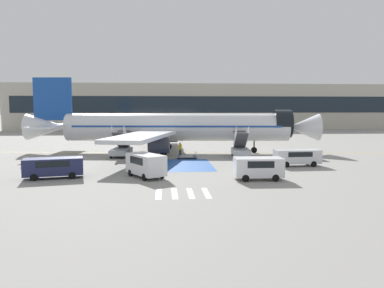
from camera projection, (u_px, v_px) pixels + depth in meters
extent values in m
plane|color=gray|center=(182.00, 153.00, 53.68)|extent=(600.00, 600.00, 0.00)
cube|color=gold|center=(177.00, 153.00, 53.49)|extent=(74.95, 8.17, 0.01)
cube|color=#2856A8|center=(181.00, 165.00, 42.00)|extent=(6.87, 9.35, 0.01)
cube|color=silver|center=(159.00, 194.00, 27.94)|extent=(0.44, 3.60, 0.01)
cube|color=silver|center=(175.00, 193.00, 28.03)|extent=(0.44, 3.60, 0.01)
cube|color=silver|center=(191.00, 193.00, 28.13)|extent=(0.44, 3.60, 0.01)
cube|color=silver|center=(206.00, 193.00, 28.22)|extent=(0.44, 3.60, 0.01)
cylinder|color=silver|center=(177.00, 127.00, 53.14)|extent=(31.59, 7.20, 3.90)
cone|color=silver|center=(303.00, 127.00, 52.67)|extent=(4.67, 4.26, 3.83)
cone|color=silver|center=(48.00, 127.00, 53.63)|extent=(6.22, 4.35, 3.75)
cylinder|color=black|center=(282.00, 124.00, 52.70)|extent=(2.75, 4.17, 3.94)
cube|color=#19479E|center=(177.00, 126.00, 53.12)|extent=(29.11, 7.01, 0.24)
cube|color=silver|center=(160.00, 128.00, 62.23)|extent=(5.26, 17.35, 0.44)
cylinder|color=#38383D|center=(169.00, 136.00, 60.78)|extent=(2.77, 2.24, 1.98)
cube|color=silver|center=(144.00, 136.00, 44.34)|extent=(8.73, 17.83, 0.44)
cylinder|color=#38383D|center=(159.00, 145.00, 45.94)|extent=(2.77, 2.24, 1.98)
cube|color=#19479E|center=(53.00, 99.00, 53.22)|extent=(5.47, 0.94, 6.05)
cube|color=silver|center=(67.00, 124.00, 57.26)|extent=(4.15, 6.58, 0.24)
cube|color=silver|center=(47.00, 127.00, 49.88)|extent=(4.15, 6.58, 0.24)
cylinder|color=#38383D|center=(254.00, 140.00, 53.02)|extent=(0.20, 0.20, 2.84)
cylinder|color=black|center=(254.00, 150.00, 53.16)|extent=(0.86, 0.37, 0.84)
cylinder|color=#38383D|center=(168.00, 138.00, 56.40)|extent=(0.24, 0.24, 2.52)
cylinder|color=black|center=(168.00, 147.00, 56.52)|extent=(1.16, 0.71, 1.10)
cylinder|color=#38383D|center=(164.00, 142.00, 50.32)|extent=(0.24, 0.24, 2.52)
cylinder|color=black|center=(164.00, 151.00, 50.44)|extent=(1.16, 0.71, 1.10)
cube|color=#ADB2BA|center=(241.00, 152.00, 48.67)|extent=(2.70, 5.01, 0.70)
cylinder|color=black|center=(233.00, 153.00, 50.40)|extent=(0.29, 0.72, 0.70)
cylinder|color=black|center=(246.00, 153.00, 50.35)|extent=(0.29, 0.72, 0.70)
cylinder|color=black|center=(235.00, 156.00, 47.06)|extent=(0.29, 0.72, 0.70)
cylinder|color=black|center=(250.00, 156.00, 47.01)|extent=(0.29, 0.72, 0.70)
cube|color=#4C4C51|center=(241.00, 141.00, 48.53)|extent=(1.86, 4.28, 2.31)
cube|color=#4C4C51|center=(239.00, 131.00, 50.69)|extent=(1.76, 1.27, 0.12)
cube|color=silver|center=(235.00, 137.00, 48.50)|extent=(0.54, 4.51, 3.01)
cube|color=silver|center=(247.00, 137.00, 48.46)|extent=(0.54, 4.51, 3.01)
cube|color=#ADB2BA|center=(121.00, 151.00, 49.08)|extent=(2.70, 5.01, 0.70)
cylinder|color=black|center=(117.00, 152.00, 50.81)|extent=(0.29, 0.72, 0.70)
cylinder|color=black|center=(131.00, 152.00, 50.76)|extent=(0.29, 0.72, 0.70)
cylinder|color=black|center=(111.00, 156.00, 47.47)|extent=(0.29, 0.72, 0.70)
cylinder|color=black|center=(126.00, 156.00, 47.42)|extent=(0.29, 0.72, 0.70)
cube|color=#4C4C51|center=(121.00, 140.00, 48.94)|extent=(1.86, 4.28, 2.35)
cube|color=#4C4C51|center=(124.00, 131.00, 51.10)|extent=(1.76, 1.27, 0.12)
cube|color=silver|center=(115.00, 137.00, 48.92)|extent=(0.54, 4.51, 3.04)
cube|color=silver|center=(127.00, 137.00, 48.87)|extent=(0.54, 4.51, 3.04)
cube|color=#38383D|center=(138.00, 135.00, 76.63)|extent=(8.76, 2.85, 0.60)
cube|color=silver|center=(117.00, 133.00, 76.07)|extent=(2.02, 2.45, 1.60)
cube|color=black|center=(112.00, 131.00, 75.93)|extent=(0.12, 2.00, 0.70)
cylinder|color=#B7BCC4|center=(139.00, 128.00, 76.52)|extent=(6.07, 2.80, 2.56)
cylinder|color=gold|center=(139.00, 128.00, 76.52)|extent=(0.46, 2.63, 2.62)
cylinder|color=black|center=(118.00, 137.00, 75.02)|extent=(0.97, 0.32, 0.96)
cylinder|color=black|center=(119.00, 136.00, 77.37)|extent=(0.97, 0.32, 0.96)
cylinder|color=black|center=(140.00, 137.00, 75.54)|extent=(0.97, 0.32, 0.96)
cylinder|color=black|center=(140.00, 136.00, 77.89)|extent=(0.97, 0.32, 0.96)
cylinder|color=black|center=(152.00, 137.00, 75.83)|extent=(0.97, 0.32, 0.96)
cylinder|color=black|center=(152.00, 136.00, 78.17)|extent=(0.97, 0.32, 0.96)
cube|color=silver|center=(258.00, 167.00, 33.33)|extent=(4.32, 2.19, 1.66)
cube|color=black|center=(258.00, 163.00, 33.30)|extent=(2.41, 2.16, 0.60)
cylinder|color=black|center=(270.00, 174.00, 34.42)|extent=(0.65, 0.22, 0.64)
cylinder|color=black|center=(276.00, 178.00, 32.53)|extent=(0.65, 0.22, 0.64)
cylinder|color=black|center=(242.00, 174.00, 34.29)|extent=(0.65, 0.22, 0.64)
cylinder|color=black|center=(246.00, 178.00, 32.40)|extent=(0.65, 0.22, 0.64)
cube|color=#1E234C|center=(53.00, 166.00, 34.02)|extent=(5.46, 2.96, 1.54)
cube|color=black|center=(53.00, 163.00, 33.99)|extent=(3.19, 2.49, 0.55)
cylinder|color=black|center=(34.00, 177.00, 32.80)|extent=(0.67, 0.33, 0.64)
cylinder|color=black|center=(36.00, 174.00, 34.45)|extent=(0.67, 0.33, 0.64)
cylinder|color=black|center=(72.00, 175.00, 33.74)|extent=(0.67, 0.33, 0.64)
cylinder|color=black|center=(72.00, 172.00, 35.39)|extent=(0.67, 0.33, 0.64)
cube|color=silver|center=(297.00, 156.00, 41.16)|extent=(5.04, 1.99, 1.49)
cube|color=black|center=(297.00, 154.00, 41.13)|extent=(2.80, 1.93, 0.53)
cylinder|color=black|center=(307.00, 162.00, 42.23)|extent=(0.65, 0.23, 0.64)
cylinder|color=black|center=(314.00, 164.00, 40.60)|extent=(0.65, 0.23, 0.64)
cylinder|color=black|center=(281.00, 162.00, 41.87)|extent=(0.65, 0.23, 0.64)
cylinder|color=black|center=(286.00, 165.00, 40.24)|extent=(0.65, 0.23, 0.64)
cube|color=silver|center=(146.00, 164.00, 34.41)|extent=(3.94, 4.70, 1.84)
cube|color=black|center=(146.00, 160.00, 34.38)|extent=(2.94, 3.06, 0.66)
cylinder|color=black|center=(130.00, 173.00, 35.04)|extent=(0.51, 0.65, 0.64)
cylinder|color=black|center=(147.00, 171.00, 36.11)|extent=(0.51, 0.65, 0.64)
cylinder|color=black|center=(145.00, 177.00, 32.90)|extent=(0.51, 0.65, 0.64)
cylinder|color=black|center=(162.00, 175.00, 33.96)|extent=(0.51, 0.65, 0.64)
cube|color=gray|center=(186.00, 156.00, 47.30)|extent=(2.64, 1.58, 0.12)
cylinder|color=black|center=(179.00, 158.00, 46.56)|extent=(0.40, 0.11, 0.40)
cylinder|color=black|center=(178.00, 156.00, 47.82)|extent=(0.40, 0.11, 0.40)
cylinder|color=black|center=(195.00, 158.00, 46.79)|extent=(0.40, 0.11, 0.40)
cylinder|color=black|center=(194.00, 156.00, 48.05)|extent=(0.40, 0.11, 0.40)
cylinder|color=gray|center=(177.00, 155.00, 46.45)|extent=(0.05, 0.05, 0.55)
cylinder|color=gray|center=(177.00, 153.00, 47.82)|extent=(0.05, 0.05, 0.55)
cylinder|color=gray|center=(196.00, 154.00, 46.71)|extent=(0.05, 0.05, 0.55)
cylinder|color=gray|center=(195.00, 153.00, 48.08)|extent=(0.05, 0.05, 0.55)
cylinder|color=#191E38|center=(180.00, 153.00, 49.47)|extent=(0.14, 0.14, 0.89)
cylinder|color=#191E38|center=(181.00, 153.00, 49.44)|extent=(0.14, 0.14, 0.89)
cube|color=yellow|center=(180.00, 147.00, 49.38)|extent=(0.46, 0.31, 0.70)
cube|color=silver|center=(180.00, 147.00, 49.38)|extent=(0.47, 0.32, 0.06)
sphere|color=brown|center=(180.00, 143.00, 49.33)|extent=(0.24, 0.24, 0.24)
cylinder|color=#2D2D33|center=(164.00, 152.00, 50.21)|extent=(0.14, 0.14, 0.88)
cylinder|color=#2D2D33|center=(164.00, 152.00, 50.05)|extent=(0.14, 0.14, 0.88)
cube|color=orange|center=(164.00, 147.00, 50.05)|extent=(0.35, 0.47, 0.70)
cube|color=silver|center=(164.00, 147.00, 50.05)|extent=(0.36, 0.48, 0.06)
sphere|color=tan|center=(164.00, 143.00, 50.01)|extent=(0.24, 0.24, 0.24)
cone|color=orange|center=(80.00, 159.00, 45.27)|extent=(0.48, 0.48, 0.53)
cylinder|color=white|center=(80.00, 158.00, 45.27)|extent=(0.26, 0.26, 0.06)
cone|color=orange|center=(77.00, 162.00, 42.64)|extent=(0.53, 0.53, 0.58)
cylinder|color=white|center=(77.00, 161.00, 42.64)|extent=(0.29, 0.29, 0.07)
cube|color=#B2AD9E|center=(214.00, 107.00, 113.20)|extent=(119.66, 12.00, 13.33)
cube|color=#19232D|center=(216.00, 104.00, 107.13)|extent=(114.87, 0.10, 4.67)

